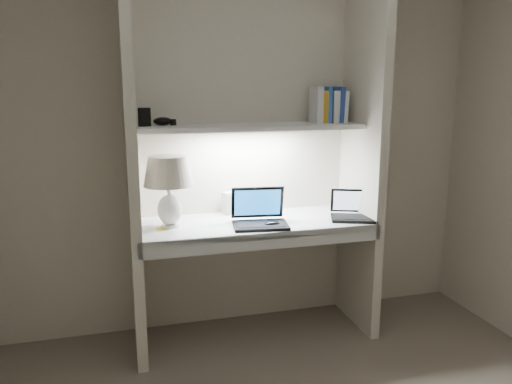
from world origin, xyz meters
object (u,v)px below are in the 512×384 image
object	(u,v)px
book_row	(328,106)
table_lamp	(168,179)
laptop_netbook	(353,212)
laptop_main	(259,216)
speaker	(231,203)

from	to	relation	value
book_row	table_lamp	bearing A→B (deg)	-172.70
laptop_netbook	table_lamp	bearing A→B (deg)	-164.09
laptop_main	speaker	size ratio (longest dim) A/B	2.47
laptop_main	speaker	bearing A→B (deg)	116.70
speaker	book_row	size ratio (longest dim) A/B	0.63
table_lamp	speaker	world-z (taller)	table_lamp
laptop_netbook	speaker	distance (m)	0.80
table_lamp	speaker	xyz separation A→B (m)	(0.43, 0.22, -0.22)
laptop_main	speaker	world-z (taller)	laptop_main
table_lamp	book_row	size ratio (longest dim) A/B	1.85
table_lamp	laptop_netbook	distance (m)	1.18
laptop_main	laptop_netbook	bearing A→B (deg)	6.68
laptop_main	book_row	distance (m)	0.87
laptop_main	laptop_netbook	xyz separation A→B (m)	(0.62, -0.01, -0.01)
table_lamp	laptop_netbook	size ratio (longest dim) A/B	1.24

